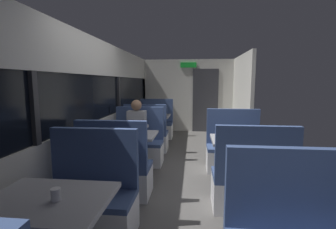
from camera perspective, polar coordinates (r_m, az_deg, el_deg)
The scene contains 17 objects.
ground_plane at distance 4.02m, azimuth 3.26°, elevation -15.86°, with size 3.30×9.20×0.02m, color #514F4C.
carriage_window_panel_left at distance 4.05m, azimuth -17.61°, elevation 0.43°, with size 0.09×8.48×2.30m.
carriage_end_bulkhead at distance 7.89m, azimuth 5.16°, elevation 4.30°, with size 2.90×0.11×2.30m.
carriage_aisle_panel_right at distance 6.82m, azimuth 16.82°, elevation 3.60°, with size 0.08×2.40×2.30m, color beige.
dining_table_near_window at distance 2.13m, azimuth -26.15°, elevation -19.65°, with size 0.90×0.70×0.74m.
bench_near_window_facing_entry at distance 2.82m, azimuth -17.80°, elevation -19.33°, with size 0.95×0.50×1.10m.
dining_table_mid_window at distance 4.11m, azimuth -9.18°, elevation -5.83°, with size 0.90×0.70×0.74m.
bench_mid_window_facing_end at distance 3.56m, azimuth -12.06°, elevation -13.29°, with size 0.95×0.50×1.10m.
bench_mid_window_facing_entry at distance 4.85m, azimuth -6.94°, elevation -7.52°, with size 0.95×0.50×1.10m.
dining_table_far_window at distance 6.29m, azimuth -3.83°, elevation -1.09°, with size 0.90×0.70×0.74m.
bench_far_window_facing_end at distance 5.67m, azimuth -5.00°, elevation -5.26°, with size 0.95×0.50×1.10m.
bench_far_window_facing_entry at distance 7.02m, azimuth -2.85°, elevation -2.74°, with size 0.95×0.50×1.10m.
dining_table_rear_aisle at distance 3.85m, azimuth 16.84°, elevation -6.99°, with size 0.90×0.70×0.74m.
bench_rear_aisle_facing_end at distance 3.30m, azimuth 18.99°, elevation -15.27°, with size 0.95×0.50×1.10m.
bench_rear_aisle_facing_entry at distance 4.60m, azimuth 15.04°, elevation -8.57°, with size 0.95×0.50×1.10m.
seated_passenger at distance 4.73m, azimuth -7.18°, elevation -5.30°, with size 0.47×0.55×1.26m.
coffee_cup_primary at distance 2.02m, azimuth -24.77°, elevation -16.61°, with size 0.07×0.07×0.09m.
Camera 1 is at (0.16, -3.68, 1.59)m, focal length 26.05 mm.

